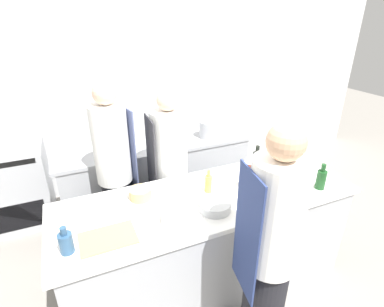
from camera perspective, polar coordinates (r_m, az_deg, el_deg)
ground_plane at (r=3.16m, az=2.78°, el=-22.34°), size 16.00×16.00×0.00m
wall_back at (r=4.24m, az=-10.01°, el=12.21°), size 8.00×0.06×2.80m
prep_counter at (r=2.83m, az=2.98°, el=-15.99°), size 2.56×0.87×0.93m
pass_counter at (r=3.77m, az=-6.50°, el=-4.57°), size 2.33×0.59×0.93m
oven_range at (r=4.13m, az=-30.95°, el=-5.42°), size 0.79×0.70×0.95m
chef_at_prep_near at (r=2.11m, az=14.55°, el=-17.90°), size 0.38×0.37×1.81m
chef_at_stove at (r=3.03m, az=-14.50°, el=-3.46°), size 0.37×0.36×1.81m
chef_at_pass_far at (r=3.06m, az=-4.28°, el=-3.60°), size 0.38×0.36×1.71m
bottle_olive_oil at (r=2.15m, az=-22.89°, el=-15.34°), size 0.09×0.09×0.20m
bottle_vinegar at (r=2.98m, az=12.18°, el=-1.29°), size 0.08×0.08×0.25m
bottle_wine at (r=2.84m, az=23.38°, el=-4.47°), size 0.08×0.08×0.24m
bottle_cooking_oil at (r=2.65m, az=10.69°, el=-4.92°), size 0.08×0.08×0.23m
bottle_sauce at (r=2.57m, az=3.14°, el=-5.67°), size 0.06×0.06×0.21m
bowl_mixing_large at (r=2.38m, az=4.39°, el=-9.92°), size 0.26×0.26×0.07m
bowl_prep_small at (r=2.27m, az=-2.66°, el=-11.86°), size 0.26×0.26×0.07m
bowl_ceramic_blue at (r=3.08m, az=17.00°, el=-2.26°), size 0.26×0.26×0.08m
bowl_wooden_salad at (r=2.54m, az=-9.82°, el=-7.55°), size 0.18×0.18×0.09m
cup at (r=2.78m, az=10.92°, el=-4.49°), size 0.08×0.08×0.10m
cutting_board at (r=2.21m, az=-15.71°, el=-15.25°), size 0.38×0.26×0.01m
stockpot at (r=3.69m, az=3.20°, el=4.63°), size 0.23×0.23×0.21m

